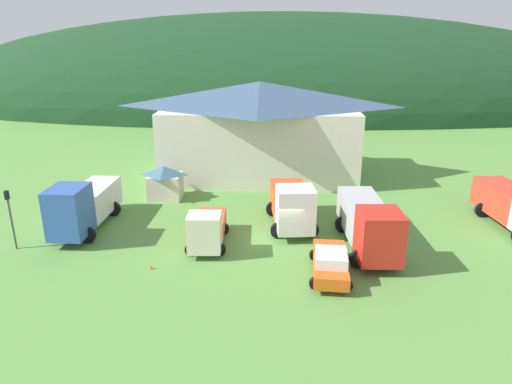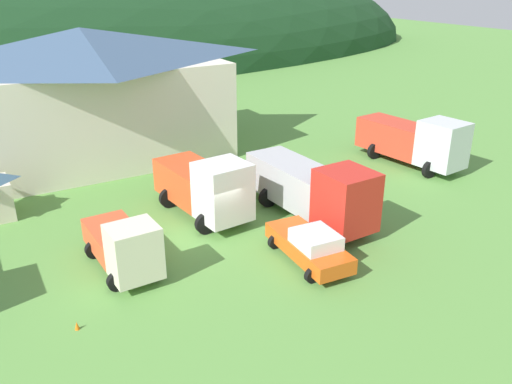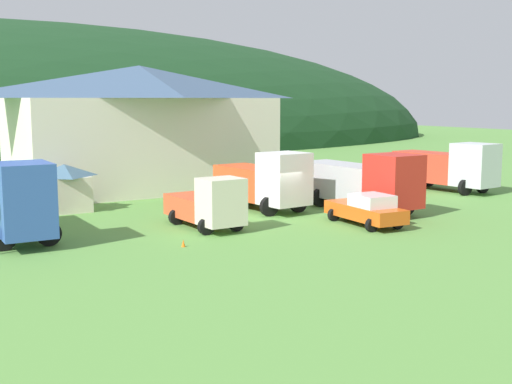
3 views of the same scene
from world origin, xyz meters
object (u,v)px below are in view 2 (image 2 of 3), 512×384
(service_pickup_orange, at_px, (310,245))
(traffic_cone_near_pickup, at_px, (77,329))
(light_truck_cream, at_px, (124,246))
(crane_truck_red, at_px, (313,188))
(depot_building, at_px, (87,94))
(tow_truck_silver, at_px, (415,140))
(heavy_rig_white, at_px, (205,186))

(service_pickup_orange, bearing_deg, traffic_cone_near_pickup, -87.81)
(service_pickup_orange, height_order, traffic_cone_near_pickup, service_pickup_orange)
(traffic_cone_near_pickup, bearing_deg, light_truck_cream, 46.90)
(service_pickup_orange, bearing_deg, crane_truck_red, 146.57)
(depot_building, height_order, crane_truck_red, depot_building)
(depot_building, bearing_deg, tow_truck_silver, -34.48)
(depot_building, xyz_separation_m, light_truck_cream, (-2.77, -15.89, -3.27))
(crane_truck_red, bearing_deg, light_truck_cream, -91.40)
(crane_truck_red, bearing_deg, service_pickup_orange, -39.74)
(depot_building, height_order, tow_truck_silver, depot_building)
(service_pickup_orange, relative_size, traffic_cone_near_pickup, 7.66)
(light_truck_cream, distance_m, crane_truck_red, 10.07)
(heavy_rig_white, height_order, service_pickup_orange, heavy_rig_white)
(depot_building, height_order, service_pickup_orange, depot_building)
(light_truck_cream, xyz_separation_m, tow_truck_silver, (20.83, 3.48, 0.51))
(crane_truck_red, height_order, tow_truck_silver, same)
(heavy_rig_white, distance_m, crane_truck_red, 5.61)
(tow_truck_silver, bearing_deg, depot_building, -130.33)
(crane_truck_red, bearing_deg, depot_building, -157.36)
(depot_building, xyz_separation_m, tow_truck_silver, (18.06, -12.41, -2.76))
(tow_truck_silver, bearing_deg, light_truck_cream, -86.37)
(light_truck_cream, height_order, service_pickup_orange, light_truck_cream)
(traffic_cone_near_pickup, bearing_deg, service_pickup_orange, -1.93)
(heavy_rig_white, xyz_separation_m, service_pickup_orange, (1.93, -6.68, -0.91))
(heavy_rig_white, distance_m, traffic_cone_near_pickup, 10.56)
(light_truck_cream, relative_size, crane_truck_red, 0.62)
(light_truck_cream, relative_size, traffic_cone_near_pickup, 8.17)
(service_pickup_orange, bearing_deg, depot_building, -162.52)
(heavy_rig_white, height_order, traffic_cone_near_pickup, heavy_rig_white)
(traffic_cone_near_pickup, bearing_deg, tow_truck_silver, 15.40)
(heavy_rig_white, bearing_deg, depot_building, -173.59)
(tow_truck_silver, bearing_deg, traffic_cone_near_pickup, -80.45)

